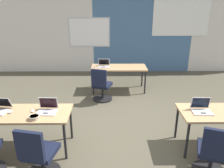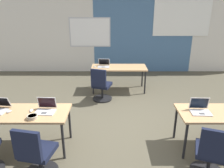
% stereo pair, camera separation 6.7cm
% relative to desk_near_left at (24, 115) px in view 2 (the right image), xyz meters
% --- Properties ---
extents(ground_plane, '(24.00, 24.00, 0.00)m').
position_rel_desk_near_left_xyz_m(ground_plane, '(1.75, 0.60, -0.66)').
color(ground_plane, '#4C4738').
extents(back_wall_assembly, '(10.00, 0.27, 2.80)m').
position_rel_desk_near_left_xyz_m(back_wall_assembly, '(1.79, 4.80, 0.75)').
color(back_wall_assembly, silver).
rests_on(back_wall_assembly, ground).
extents(desk_near_left, '(1.60, 0.70, 0.72)m').
position_rel_desk_near_left_xyz_m(desk_near_left, '(0.00, 0.00, 0.00)').
color(desk_near_left, tan).
rests_on(desk_near_left, ground).
extents(desk_far_center, '(1.60, 0.70, 0.72)m').
position_rel_desk_near_left_xyz_m(desk_far_center, '(1.75, 2.80, 0.00)').
color(desk_far_center, tan).
rests_on(desk_far_center, ground).
extents(laptop_far_left, '(0.35, 0.34, 0.22)m').
position_rel_desk_near_left_xyz_m(laptop_far_left, '(1.31, 2.83, 0.11)').
color(laptop_far_left, '#B7B7BC').
rests_on(laptop_far_left, desk_far_center).
extents(mouse_far_left, '(0.06, 0.10, 0.03)m').
position_rel_desk_near_left_xyz_m(mouse_far_left, '(1.05, 2.77, 0.08)').
color(mouse_far_left, '#B2B2B7').
rests_on(mouse_far_left, desk_far_center).
extents(chair_far_left, '(0.56, 0.61, 0.92)m').
position_rel_desk_near_left_xyz_m(chair_far_left, '(1.26, 2.04, -0.28)').
color(chair_far_left, black).
rests_on(chair_far_left, ground).
extents(laptop_near_left_inner, '(0.35, 0.30, 0.23)m').
position_rel_desk_near_left_xyz_m(laptop_near_left_inner, '(0.40, 0.03, 0.11)').
color(laptop_near_left_inner, silver).
rests_on(laptop_near_left_inner, desk_near_left).
extents(mouse_near_left_inner, '(0.06, 0.10, 0.03)m').
position_rel_desk_near_left_xyz_m(mouse_near_left_inner, '(0.15, 0.03, 0.08)').
color(mouse_near_left_inner, silver).
rests_on(mouse_near_left_inner, desk_near_left).
extents(chair_near_left_inner, '(0.52, 0.57, 0.92)m').
position_rel_desk_near_left_xyz_m(chair_near_left_inner, '(0.44, -0.73, -0.28)').
color(chair_near_left_inner, black).
rests_on(chair_near_left_inner, ground).
extents(laptop_near_right_inner, '(0.34, 0.29, 0.24)m').
position_rel_desk_near_left_xyz_m(laptop_near_right_inner, '(3.06, 0.01, 0.11)').
color(laptop_near_right_inner, silver).
rests_on(laptop_near_right_inner, desk_near_right).
extents(chair_near_right_inner, '(0.57, 0.61, 0.92)m').
position_rel_desk_near_left_xyz_m(chair_near_right_inner, '(3.00, -0.73, -0.28)').
color(chair_near_right_inner, black).
rests_on(chair_near_right_inner, ground).
extents(mouse_near_left_end, '(0.09, 0.11, 0.03)m').
position_rel_desk_near_left_xyz_m(mouse_near_left_end, '(-0.22, -0.00, 0.08)').
color(mouse_near_left_end, '#B2B2B7').
rests_on(mouse_near_left_end, desk_near_left).
extents(snack_bowl, '(0.18, 0.18, 0.06)m').
position_rel_desk_near_left_xyz_m(snack_bowl, '(0.26, -0.22, 0.10)').
color(snack_bowl, tan).
rests_on(snack_bowl, desk_near_left).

